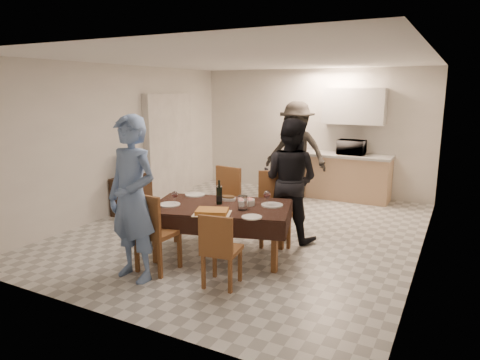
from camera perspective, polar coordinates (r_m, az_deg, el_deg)
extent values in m
cube|color=silver|center=(6.82, 1.22, -6.64)|extent=(5.00, 6.00, 0.02)
cube|color=white|center=(6.47, 1.33, 15.72)|extent=(5.00, 6.00, 0.02)
cube|color=beige|center=(9.29, 9.60, 6.41)|extent=(5.00, 0.02, 2.60)
cube|color=beige|center=(4.10, -17.76, -1.00)|extent=(5.00, 0.02, 2.60)
cube|color=beige|center=(7.95, -15.16, 5.24)|extent=(0.02, 6.00, 2.60)
cube|color=beige|center=(5.86, 23.73, 2.35)|extent=(0.02, 6.00, 2.60)
cube|color=silver|center=(8.84, -9.41, 4.51)|extent=(0.15, 1.40, 2.10)
cube|color=tan|center=(8.94, 12.41, 0.44)|extent=(2.20, 0.60, 0.86)
cube|color=#AAAAA5|center=(8.86, 12.55, 3.33)|extent=(2.24, 0.64, 0.05)
cube|color=silver|center=(8.84, 14.98, 9.48)|extent=(1.20, 0.34, 0.70)
cube|color=black|center=(5.60, -2.59, -3.58)|extent=(2.00, 1.50, 0.04)
cube|color=brown|center=(5.70, -2.55, -6.95)|extent=(0.06, 0.06, 0.66)
cube|color=brown|center=(5.31, -10.92, -6.86)|extent=(0.47, 0.47, 0.05)
cube|color=brown|center=(5.08, -12.47, -4.63)|extent=(0.45, 0.07, 0.48)
cube|color=brown|center=(4.85, -2.43, -9.30)|extent=(0.44, 0.44, 0.05)
cube|color=brown|center=(4.63, -3.56, -7.30)|extent=(0.39, 0.09, 0.42)
cube|color=brown|center=(6.49, -2.67, -3.05)|extent=(0.52, 0.52, 0.06)
cube|color=brown|center=(6.25, -3.66, -1.05)|extent=(0.46, 0.11, 0.50)
cube|color=brown|center=(6.10, 4.66, -4.01)|extent=(0.63, 0.63, 0.06)
cube|color=brown|center=(5.84, 3.89, -1.90)|extent=(0.44, 0.24, 0.50)
cube|color=#321D10|center=(7.87, -14.26, -1.93)|extent=(0.36, 0.72, 0.67)
cylinder|color=#447BB8|center=(7.76, -14.46, 1.96)|extent=(0.28, 0.28, 0.42)
cylinder|color=white|center=(5.37, 0.37, -3.05)|extent=(0.12, 0.12, 0.18)
cube|color=#B17D33|center=(5.23, -3.75, -4.22)|extent=(0.53, 0.47, 0.06)
cylinder|color=silver|center=(5.60, 0.99, -2.97)|extent=(0.20, 0.20, 0.08)
cylinder|color=silver|center=(5.85, -1.63, -2.52)|extent=(0.21, 0.21, 0.04)
cylinder|color=silver|center=(5.68, -9.37, -3.24)|extent=(0.28, 0.28, 0.02)
cylinder|color=silver|center=(5.07, 1.58, -4.97)|extent=(0.24, 0.24, 0.01)
cylinder|color=silver|center=(6.15, -6.02, -1.96)|extent=(0.28, 0.28, 0.02)
cylinder|color=silver|center=(5.59, 4.30, -3.35)|extent=(0.29, 0.29, 0.02)
imported|color=silver|center=(8.76, 14.66, 4.24)|extent=(0.52, 0.35, 0.29)
imported|color=#6180B3|center=(5.02, -14.16, -2.47)|extent=(0.75, 0.54, 1.91)
imported|color=black|center=(6.24, 6.65, 0.00)|extent=(0.91, 0.74, 1.78)
imported|color=black|center=(8.62, 7.48, 3.87)|extent=(1.26, 0.72, 1.95)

